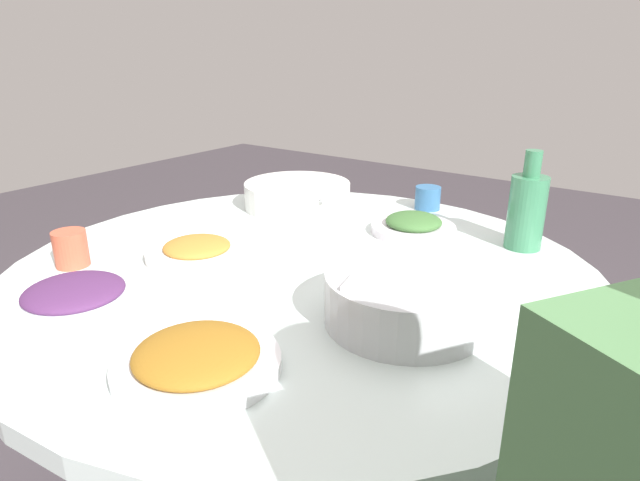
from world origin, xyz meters
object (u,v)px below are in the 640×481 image
dish_tofu_braise (197,250)px  dish_eggplant (75,296)px  green_bottle (527,210)px  rice_bowl (406,298)px  dish_greens (413,226)px  round_dining_table (302,332)px  soup_bowl (297,196)px  dish_stirfry (197,358)px  tea_cup_far (428,198)px  tea_cup_near (71,249)px

dish_tofu_braise → dish_eggplant: size_ratio=1.01×
dish_tofu_braise → green_bottle: size_ratio=0.99×
rice_bowl → dish_greens: size_ratio=1.31×
round_dining_table → soup_bowl: bearing=-140.8°
dish_stirfry → green_bottle: size_ratio=1.08×
soup_bowl → dish_greens: 0.36m
dish_greens → tea_cup_far: tea_cup_far is taller
dish_eggplant → tea_cup_near: (-0.10, -0.18, 0.02)m
green_bottle → tea_cup_far: size_ratio=3.18×
dish_greens → green_bottle: green_bottle is taller
tea_cup_far → soup_bowl: bearing=-57.0°
rice_bowl → tea_cup_far: rice_bowl is taller
round_dining_table → dish_stirfry: (0.38, 0.11, 0.17)m
round_dining_table → dish_eggplant: bearing=-29.0°
dish_stirfry → round_dining_table: bearing=-163.7°
dish_tofu_braise → dish_stirfry: bearing=47.9°
dish_eggplant → tea_cup_far: bearing=165.2°
dish_tofu_braise → tea_cup_near: bearing=-43.9°
rice_bowl → soup_bowl: (-0.42, -0.55, -0.01)m
dish_tofu_braise → tea_cup_far: size_ratio=3.13×
dish_eggplant → tea_cup_far: tea_cup_far is taller
tea_cup_near → tea_cup_far: bearing=152.6°
dish_stirfry → dish_eggplant: bearing=-91.7°
dish_greens → green_bottle: 0.26m
dish_greens → tea_cup_near: (0.59, -0.47, 0.02)m
soup_bowl → tea_cup_near: bearing=-10.7°
rice_bowl → dish_tofu_braise: 0.49m
rice_bowl → green_bottle: green_bottle is taller
rice_bowl → dish_tofu_braise: bearing=-89.7°
dish_stirfry → tea_cup_near: tea_cup_near is taller
rice_bowl → dish_eggplant: 0.56m
rice_bowl → green_bottle: 0.47m
round_dining_table → rice_bowl: bearing=72.5°
dish_tofu_braise → green_bottle: 0.72m
dish_greens → dish_stirfry: size_ratio=0.86×
round_dining_table → green_bottle: 0.56m
dish_stirfry → tea_cup_near: 0.51m
dish_eggplant → rice_bowl: bearing=120.2°
round_dining_table → dish_greens: (-0.32, 0.09, 0.17)m
tea_cup_near → soup_bowl: bearing=169.3°
round_dining_table → dish_greens: size_ratio=5.95×
round_dining_table → dish_tofu_braise: (0.09, -0.21, 0.17)m
dish_greens → dish_stirfry: 0.70m
dish_tofu_braise → tea_cup_far: bearing=158.7°
rice_bowl → dish_eggplant: bearing=-59.8°
soup_bowl → tea_cup_far: bearing=123.0°
tea_cup_near → tea_cup_far: tea_cup_near is taller
rice_bowl → dish_tofu_braise: rice_bowl is taller
dish_tofu_braise → round_dining_table: bearing=113.5°
dish_greens → rice_bowl: bearing=24.9°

